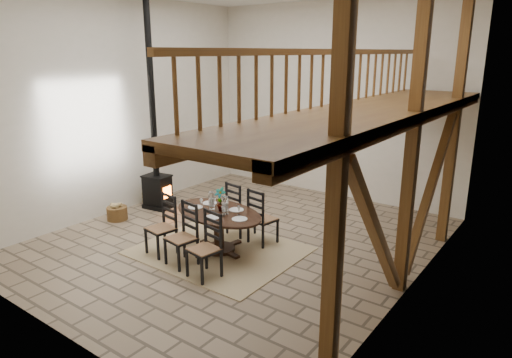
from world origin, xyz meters
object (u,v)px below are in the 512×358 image
Objects in this scene: dining_table at (214,232)px; log_stack at (151,198)px; log_basket at (117,213)px; wood_stove at (156,164)px.

dining_table is 3.53m from log_stack.
wood_stove is at bearing 83.42° from log_basket.
wood_stove is (-2.89, 1.17, 0.69)m from dining_table.
wood_stove reaches higher than dining_table.
dining_table is at bearing -21.51° from log_stack.
wood_stove reaches higher than log_basket.
log_stack is at bearing 101.49° from log_basket.
log_basket is at bearing -78.51° from log_stack.
log_basket is at bearing -171.40° from dining_table.
log_basket is at bearing -104.19° from wood_stove.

